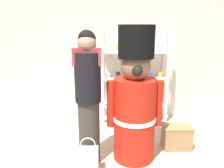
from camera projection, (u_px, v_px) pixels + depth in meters
back_wall at (108, 47)px, 4.00m from camera, size 6.40×0.12×2.60m
merchandise_shelf at (134, 77)px, 3.92m from camera, size 1.16×0.35×1.60m
teddy_bear_guard at (135, 101)px, 2.74m from camera, size 0.70×0.54×1.68m
person_shopper at (88, 96)px, 2.63m from camera, size 0.32×0.31×1.63m
shopping_bag at (88, 159)px, 2.58m from camera, size 0.23×0.10×0.44m
display_crate at (177, 136)px, 3.13m from camera, size 0.39×0.28×0.33m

